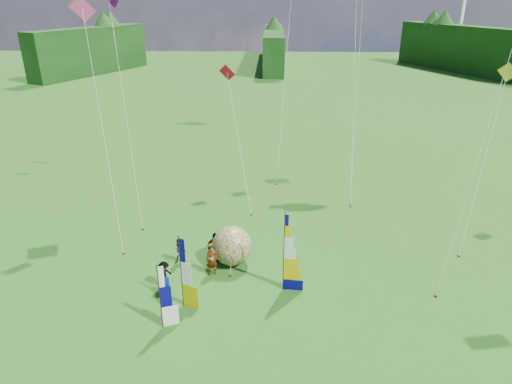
{
  "coord_description": "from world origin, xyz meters",
  "views": [
    {
      "loc": [
        -0.28,
        -16.86,
        14.68
      ],
      "look_at": [
        -1.0,
        4.0,
        5.5
      ],
      "focal_mm": 32.0,
      "sensor_mm": 36.0,
      "label": 1
    }
  ],
  "objects_px": {
    "bol_inflatable": "(232,246)",
    "spectator_b": "(180,251)",
    "side_banner_far": "(160,298)",
    "kite_whale": "(356,36)",
    "spectator_c": "(164,275)",
    "camp_chair": "(165,289)",
    "feather_banner_main": "(284,253)",
    "side_banner_left": "(181,273)",
    "spectator_d": "(215,247)",
    "spectator_a": "(212,260)"
  },
  "relations": [
    {
      "from": "bol_inflatable",
      "to": "spectator_a",
      "type": "xyz_separation_m",
      "value": [
        -1.04,
        -1.19,
        -0.25
      ]
    },
    {
      "from": "side_banner_far",
      "to": "spectator_d",
      "type": "height_order",
      "value": "side_banner_far"
    },
    {
      "from": "spectator_b",
      "to": "kite_whale",
      "type": "height_order",
      "value": "kite_whale"
    },
    {
      "from": "camp_chair",
      "to": "kite_whale",
      "type": "height_order",
      "value": "kite_whale"
    },
    {
      "from": "side_banner_far",
      "to": "bol_inflatable",
      "type": "distance_m",
      "value": 6.43
    },
    {
      "from": "bol_inflatable",
      "to": "spectator_b",
      "type": "height_order",
      "value": "bol_inflatable"
    },
    {
      "from": "spectator_b",
      "to": "camp_chair",
      "type": "height_order",
      "value": "spectator_b"
    },
    {
      "from": "bol_inflatable",
      "to": "spectator_b",
      "type": "distance_m",
      "value": 3.04
    },
    {
      "from": "side_banner_far",
      "to": "kite_whale",
      "type": "distance_m",
      "value": 24.79
    },
    {
      "from": "feather_banner_main",
      "to": "side_banner_left",
      "type": "bearing_deg",
      "value": -156.57
    },
    {
      "from": "kite_whale",
      "to": "spectator_c",
      "type": "bearing_deg",
      "value": -129.54
    },
    {
      "from": "spectator_a",
      "to": "spectator_b",
      "type": "distance_m",
      "value": 2.24
    },
    {
      "from": "spectator_a",
      "to": "spectator_d",
      "type": "height_order",
      "value": "spectator_d"
    },
    {
      "from": "side_banner_left",
      "to": "spectator_c",
      "type": "relative_size",
      "value": 2.48
    },
    {
      "from": "side_banner_far",
      "to": "spectator_b",
      "type": "bearing_deg",
      "value": 71.64
    },
    {
      "from": "spectator_a",
      "to": "feather_banner_main",
      "type": "bearing_deg",
      "value": -35.3
    },
    {
      "from": "spectator_c",
      "to": "kite_whale",
      "type": "bearing_deg",
      "value": -4.55
    },
    {
      "from": "bol_inflatable",
      "to": "camp_chair",
      "type": "bearing_deg",
      "value": -133.58
    },
    {
      "from": "spectator_c",
      "to": "kite_whale",
      "type": "height_order",
      "value": "kite_whale"
    },
    {
      "from": "spectator_b",
      "to": "side_banner_far",
      "type": "bearing_deg",
      "value": -87.29
    },
    {
      "from": "spectator_a",
      "to": "bol_inflatable",
      "type": "bearing_deg",
      "value": 31.64
    },
    {
      "from": "kite_whale",
      "to": "spectator_b",
      "type": "bearing_deg",
      "value": -132.93
    },
    {
      "from": "side_banner_left",
      "to": "camp_chair",
      "type": "bearing_deg",
      "value": 167.66
    },
    {
      "from": "camp_chair",
      "to": "spectator_a",
      "type": "bearing_deg",
      "value": 26.23
    },
    {
      "from": "kite_whale",
      "to": "spectator_a",
      "type": "bearing_deg",
      "value": -125.87
    },
    {
      "from": "bol_inflatable",
      "to": "spectator_a",
      "type": "relative_size",
      "value": 1.28
    },
    {
      "from": "side_banner_left",
      "to": "spectator_d",
      "type": "xyz_separation_m",
      "value": [
        1.17,
        4.23,
        -1.03
      ]
    },
    {
      "from": "bol_inflatable",
      "to": "spectator_d",
      "type": "bearing_deg",
      "value": 169.23
    },
    {
      "from": "side_banner_far",
      "to": "spectator_b",
      "type": "height_order",
      "value": "side_banner_far"
    },
    {
      "from": "spectator_c",
      "to": "camp_chair",
      "type": "relative_size",
      "value": 1.55
    },
    {
      "from": "spectator_b",
      "to": "side_banner_left",
      "type": "bearing_deg",
      "value": -76.66
    },
    {
      "from": "feather_banner_main",
      "to": "spectator_a",
      "type": "bearing_deg",
      "value": 168.33
    },
    {
      "from": "bol_inflatable",
      "to": "feather_banner_main",
      "type": "bearing_deg",
      "value": -40.34
    },
    {
      "from": "side_banner_far",
      "to": "camp_chair",
      "type": "height_order",
      "value": "side_banner_far"
    },
    {
      "from": "side_banner_far",
      "to": "kite_whale",
      "type": "relative_size",
      "value": 0.15
    },
    {
      "from": "side_banner_left",
      "to": "side_banner_far",
      "type": "height_order",
      "value": "side_banner_left"
    },
    {
      "from": "spectator_c",
      "to": "camp_chair",
      "type": "xyz_separation_m",
      "value": [
        0.2,
        -0.87,
        -0.28
      ]
    },
    {
      "from": "side_banner_left",
      "to": "kite_whale",
      "type": "xyz_separation_m",
      "value": [
        10.72,
        17.97,
        9.61
      ]
    },
    {
      "from": "side_banner_far",
      "to": "spectator_b",
      "type": "relative_size",
      "value": 2.11
    },
    {
      "from": "feather_banner_main",
      "to": "side_banner_left",
      "type": "relative_size",
      "value": 1.15
    },
    {
      "from": "feather_banner_main",
      "to": "spectator_b",
      "type": "relative_size",
      "value": 2.79
    },
    {
      "from": "spectator_b",
      "to": "feather_banner_main",
      "type": "bearing_deg",
      "value": -20.63
    },
    {
      "from": "feather_banner_main",
      "to": "side_banner_left",
      "type": "xyz_separation_m",
      "value": [
        -5.1,
        -1.55,
        -0.29
      ]
    },
    {
      "from": "feather_banner_main",
      "to": "bol_inflatable",
      "type": "xyz_separation_m",
      "value": [
        -2.93,
        2.49,
        -1.08
      ]
    },
    {
      "from": "spectator_d",
      "to": "camp_chair",
      "type": "bearing_deg",
      "value": 70.63
    },
    {
      "from": "bol_inflatable",
      "to": "spectator_a",
      "type": "height_order",
      "value": "bol_inflatable"
    },
    {
      "from": "bol_inflatable",
      "to": "spectator_c",
      "type": "height_order",
      "value": "bol_inflatable"
    },
    {
      "from": "spectator_b",
      "to": "spectator_c",
      "type": "height_order",
      "value": "spectator_b"
    },
    {
      "from": "feather_banner_main",
      "to": "spectator_c",
      "type": "height_order",
      "value": "feather_banner_main"
    },
    {
      "from": "side_banner_far",
      "to": "spectator_d",
      "type": "bearing_deg",
      "value": 52.51
    }
  ]
}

